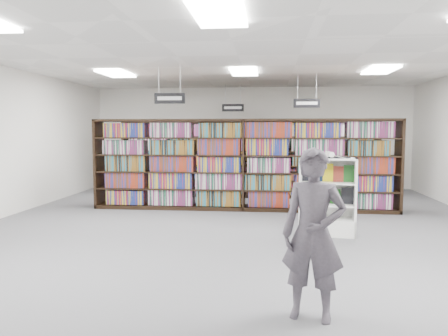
# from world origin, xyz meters

# --- Properties ---
(floor) EXTENTS (12.00, 12.00, 0.00)m
(floor) POSITION_xyz_m (0.00, 0.00, 0.00)
(floor) COLOR #505055
(floor) RESTS_ON ground
(ceiling) EXTENTS (10.00, 12.00, 0.10)m
(ceiling) POSITION_xyz_m (0.00, 0.00, 3.20)
(ceiling) COLOR silver
(ceiling) RESTS_ON wall_back
(wall_back) EXTENTS (10.00, 0.10, 3.20)m
(wall_back) POSITION_xyz_m (0.00, 6.00, 1.60)
(wall_back) COLOR white
(wall_back) RESTS_ON ground
(wall_front) EXTENTS (10.00, 0.10, 3.20)m
(wall_front) POSITION_xyz_m (0.00, -6.00, 1.60)
(wall_front) COLOR white
(wall_front) RESTS_ON ground
(bookshelf_row_near) EXTENTS (7.00, 0.60, 2.10)m
(bookshelf_row_near) POSITION_xyz_m (0.00, 2.00, 1.05)
(bookshelf_row_near) COLOR black
(bookshelf_row_near) RESTS_ON floor
(bookshelf_row_mid) EXTENTS (7.00, 0.60, 2.10)m
(bookshelf_row_mid) POSITION_xyz_m (0.00, 4.00, 1.05)
(bookshelf_row_mid) COLOR black
(bookshelf_row_mid) RESTS_ON floor
(bookshelf_row_far) EXTENTS (7.00, 0.60, 2.10)m
(bookshelf_row_far) POSITION_xyz_m (0.00, 5.70, 1.05)
(bookshelf_row_far) COLOR black
(bookshelf_row_far) RESTS_ON floor
(aisle_sign_left) EXTENTS (0.65, 0.02, 0.80)m
(aisle_sign_left) POSITION_xyz_m (-1.50, 1.00, 2.53)
(aisle_sign_left) COLOR #B2B2B7
(aisle_sign_left) RESTS_ON ceiling
(aisle_sign_right) EXTENTS (0.65, 0.02, 0.80)m
(aisle_sign_right) POSITION_xyz_m (1.50, 3.00, 2.53)
(aisle_sign_right) COLOR #B2B2B7
(aisle_sign_right) RESTS_ON ceiling
(aisle_sign_center) EXTENTS (0.65, 0.02, 0.80)m
(aisle_sign_center) POSITION_xyz_m (-0.50, 5.00, 2.53)
(aisle_sign_center) COLOR #B2B2B7
(aisle_sign_center) RESTS_ON ceiling
(troffer_front_center) EXTENTS (0.60, 1.20, 0.04)m
(troffer_front_center) POSITION_xyz_m (0.00, -3.00, 3.16)
(troffer_front_center) COLOR white
(troffer_front_center) RESTS_ON ceiling
(troffer_back_left) EXTENTS (0.60, 1.20, 0.04)m
(troffer_back_left) POSITION_xyz_m (-3.00, 2.00, 3.16)
(troffer_back_left) COLOR white
(troffer_back_left) RESTS_ON ceiling
(troffer_back_center) EXTENTS (0.60, 1.20, 0.04)m
(troffer_back_center) POSITION_xyz_m (0.00, 2.00, 3.16)
(troffer_back_center) COLOR white
(troffer_back_center) RESTS_ON ceiling
(troffer_back_right) EXTENTS (0.60, 1.20, 0.04)m
(troffer_back_right) POSITION_xyz_m (3.00, 2.00, 3.16)
(troffer_back_right) COLOR white
(troffer_back_right) RESTS_ON ceiling
(endcap_display) EXTENTS (1.03, 0.61, 1.37)m
(endcap_display) POSITION_xyz_m (1.62, -0.24, 0.47)
(endcap_display) COLOR silver
(endcap_display) RESTS_ON floor
(open_book) EXTENTS (0.64, 0.41, 0.13)m
(open_book) POSITION_xyz_m (1.65, -0.27, 1.40)
(open_book) COLOR black
(open_book) RESTS_ON endcap_display
(shopper) EXTENTS (0.69, 0.54, 1.68)m
(shopper) POSITION_xyz_m (1.01, -3.82, 0.84)
(shopper) COLOR #4A454E
(shopper) RESTS_ON floor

